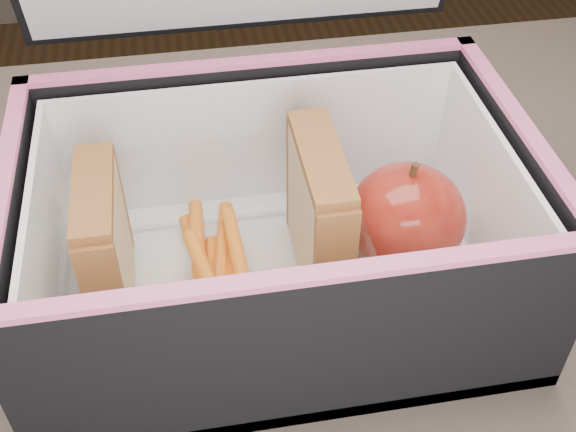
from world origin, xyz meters
name	(u,v)px	position (x,y,z in m)	size (l,w,h in m)	color
kitchen_table	(317,401)	(0.00, 0.00, 0.66)	(1.20, 0.80, 0.75)	brown
lunch_bag	(275,214)	(-0.02, 0.05, 0.82)	(0.33, 0.28, 0.33)	black
plastic_tub	(215,246)	(-0.07, 0.04, 0.80)	(0.19, 0.13, 0.08)	white
sandwich_left	(105,244)	(-0.14, 0.04, 0.82)	(0.02, 0.09, 0.10)	beige
sandwich_right	(319,215)	(0.01, 0.04, 0.82)	(0.03, 0.10, 0.11)	beige
carrot_sticks	(217,268)	(-0.07, 0.04, 0.78)	(0.05, 0.14, 0.03)	orange
paper_napkin	(406,260)	(0.07, 0.04, 0.77)	(0.07, 0.08, 0.01)	white
red_apple	(407,217)	(0.07, 0.04, 0.81)	(0.10, 0.10, 0.09)	maroon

